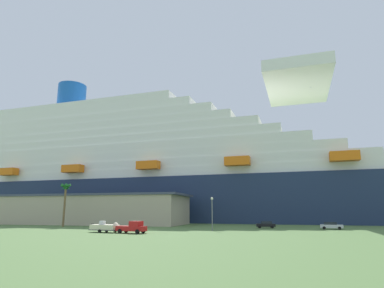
{
  "coord_description": "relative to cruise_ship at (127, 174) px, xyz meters",
  "views": [
    {
      "loc": [
        26.79,
        -69.43,
        4.08
      ],
      "look_at": [
        5.33,
        22.33,
        23.38
      ],
      "focal_mm": 30.48,
      "sensor_mm": 36.0,
      "label": 1
    }
  ],
  "objects": [
    {
      "name": "ground_plane",
      "position": [
        30.59,
        -26.46,
        -18.99
      ],
      "size": [
        600.0,
        600.0,
        0.0
      ],
      "primitive_type": "plane",
      "color": "#4C6B38"
    },
    {
      "name": "pickup_truck",
      "position": [
        32.74,
        -68.48,
        -17.95
      ],
      "size": [
        5.86,
        3.03,
        2.2
      ],
      "color": "red",
      "rests_on": "ground_plane"
    },
    {
      "name": "palm_tree",
      "position": [
        5.38,
        -49.53,
        -10.1
      ],
      "size": [
        3.15,
        2.87,
        11.07
      ],
      "color": "brown",
      "rests_on": "ground_plane"
    },
    {
      "name": "cruise_ship",
      "position": [
        0.0,
        0.0,
        0.0
      ],
      "size": [
        267.74,
        55.71,
        69.17
      ],
      "color": "#1E2D4C",
      "rests_on": "ground_plane"
    },
    {
      "name": "small_boat_on_trailer",
      "position": [
        27.26,
        -67.52,
        -18.03
      ],
      "size": [
        7.61,
        3.09,
        2.15
      ],
      "color": "#595960",
      "rests_on": "ground_plane"
    },
    {
      "name": "street_lamp",
      "position": [
        45.69,
        -57.44,
        -14.43
      ],
      "size": [
        0.56,
        0.56,
        6.85
      ],
      "color": "slate",
      "rests_on": "ground_plane"
    },
    {
      "name": "terminal_building",
      "position": [
        3.45,
        -33.62,
        -14.55
      ],
      "size": [
        61.54,
        20.7,
        8.85
      ],
      "color": "#B7A88C",
      "rests_on": "ground_plane"
    },
    {
      "name": "parked_car_black_coupe",
      "position": [
        56.36,
        -44.33,
        -18.16
      ],
      "size": [
        4.57,
        2.35,
        1.58
      ],
      "color": "black",
      "rests_on": "ground_plane"
    },
    {
      "name": "parked_car_silver_sedan",
      "position": [
        70.54,
        -46.53,
        -18.16
      ],
      "size": [
        4.95,
        2.66,
        1.58
      ],
      "color": "silver",
      "rests_on": "ground_plane"
    }
  ]
}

